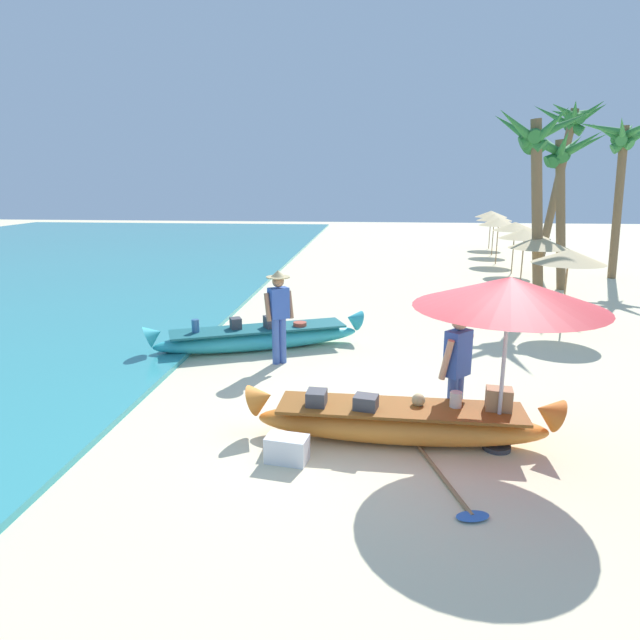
% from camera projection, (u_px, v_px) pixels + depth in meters
% --- Properties ---
extents(ground_plane, '(80.00, 80.00, 0.00)m').
position_uv_depth(ground_plane, '(385.00, 429.00, 7.76)').
color(ground_plane, beige).
extents(boat_orange_foreground, '(4.16, 0.84, 0.78)m').
position_uv_depth(boat_orange_foreground, '(400.00, 421.00, 7.35)').
color(boat_orange_foreground, orange).
rests_on(boat_orange_foreground, ground).
extents(boat_cyan_midground, '(4.36, 2.32, 0.75)m').
position_uv_depth(boat_cyan_midground, '(259.00, 337.00, 11.38)').
color(boat_cyan_midground, '#33B2BC').
rests_on(boat_cyan_midground, ground).
extents(person_vendor_hatted, '(0.56, 0.48, 1.80)m').
position_uv_depth(person_vendor_hatted, '(279.00, 310.00, 10.34)').
color(person_vendor_hatted, '#3D5BA8').
rests_on(person_vendor_hatted, ground).
extents(person_tourist_customer, '(0.52, 0.55, 1.67)m').
position_uv_depth(person_tourist_customer, '(457.00, 366.00, 7.55)').
color(person_tourist_customer, '#3D5BA8').
rests_on(person_tourist_customer, ground).
extents(patio_umbrella_large, '(2.33, 2.33, 2.27)m').
position_uv_depth(patio_umbrella_large, '(510.00, 293.00, 6.69)').
color(patio_umbrella_large, '#B7B7BC').
rests_on(patio_umbrella_large, ground).
extents(parasol_row_0, '(1.60, 1.60, 1.91)m').
position_uv_depth(parasol_row_0, '(569.00, 256.00, 12.34)').
color(parasol_row_0, '#8E6B47').
rests_on(parasol_row_0, ground).
extents(parasol_row_1, '(1.60, 1.60, 1.91)m').
position_uv_depth(parasol_row_1, '(539.00, 243.00, 15.09)').
color(parasol_row_1, '#8E6B47').
rests_on(parasol_row_1, ground).
extents(parasol_row_2, '(1.60, 1.60, 1.91)m').
position_uv_depth(parasol_row_2, '(525.00, 234.00, 17.62)').
color(parasol_row_2, '#8E6B47').
rests_on(parasol_row_2, ground).
extents(parasol_row_3, '(1.60, 1.60, 1.91)m').
position_uv_depth(parasol_row_3, '(515.00, 226.00, 20.41)').
color(parasol_row_3, '#8E6B47').
rests_on(parasol_row_3, ground).
extents(parasol_row_4, '(1.60, 1.60, 1.91)m').
position_uv_depth(parasol_row_4, '(499.00, 222.00, 22.77)').
color(parasol_row_4, '#8E6B47').
rests_on(parasol_row_4, ground).
extents(parasol_row_5, '(1.60, 1.60, 1.91)m').
position_uv_depth(parasol_row_5, '(494.00, 217.00, 25.51)').
color(parasol_row_5, '#8E6B47').
rests_on(parasol_row_5, ground).
extents(parasol_row_6, '(1.60, 1.60, 1.91)m').
position_uv_depth(parasol_row_6, '(491.00, 214.00, 27.99)').
color(parasol_row_6, '#8E6B47').
rests_on(parasol_row_6, ground).
extents(palm_tree_tall_inland, '(2.49, 2.67, 6.13)m').
position_uv_depth(palm_tree_tall_inland, '(569.00, 134.00, 19.21)').
color(palm_tree_tall_inland, brown).
rests_on(palm_tree_tall_inland, ground).
extents(palm_tree_leaning_seaward, '(3.01, 2.82, 5.52)m').
position_uv_depth(palm_tree_leaning_seaward, '(623.00, 148.00, 18.73)').
color(palm_tree_leaning_seaward, brown).
rests_on(palm_tree_leaning_seaward, ground).
extents(palm_tree_mid_cluster, '(2.75, 2.50, 4.94)m').
position_uv_depth(palm_tree_mid_cluster, '(561.00, 161.00, 16.82)').
color(palm_tree_mid_cluster, brown).
rests_on(palm_tree_mid_cluster, ground).
extents(palm_tree_far_behind, '(2.69, 2.42, 5.28)m').
position_uv_depth(palm_tree_far_behind, '(536.00, 152.00, 14.52)').
color(palm_tree_far_behind, brown).
rests_on(palm_tree_far_behind, ground).
extents(cooler_box, '(0.56, 0.39, 0.33)m').
position_uv_depth(cooler_box, '(287.00, 449.00, 6.85)').
color(cooler_box, silver).
rests_on(cooler_box, ground).
extents(paddle, '(0.69, 1.72, 0.05)m').
position_uv_depth(paddle, '(451.00, 489.00, 6.22)').
color(paddle, '#8E6B47').
rests_on(paddle, ground).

